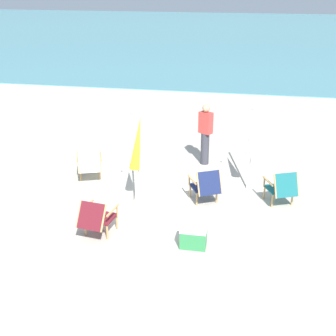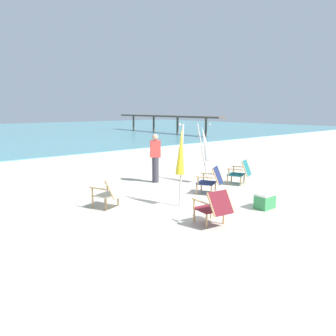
{
  "view_description": "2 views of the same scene",
  "coord_description": "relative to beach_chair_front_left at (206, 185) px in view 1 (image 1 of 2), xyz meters",
  "views": [
    {
      "loc": [
        1.77,
        -8.85,
        4.77
      ],
      "look_at": [
        -0.06,
        0.87,
        0.59
      ],
      "focal_mm": 50.0,
      "sensor_mm": 36.0,
      "label": 1
    },
    {
      "loc": [
        -6.1,
        -5.83,
        2.47
      ],
      "look_at": [
        0.51,
        1.96,
        0.6
      ],
      "focal_mm": 35.0,
      "sensor_mm": 36.0,
      "label": 2
    }
  ],
  "objects": [
    {
      "name": "umbrella_furled_yellow",
      "position": [
        -1.46,
        -0.26,
        0.95
      ],
      "size": [
        0.44,
        0.39,
        2.11
      ],
      "color": "#B7B2A8",
      "rests_on": "ground"
    },
    {
      "name": "ground_plane",
      "position": [
        -0.87,
        -0.44,
        -0.43
      ],
      "size": [
        80.0,
        80.0,
        0.0
      ],
      "primitive_type": "plane",
      "color": "#B7AF9E"
    },
    {
      "name": "person_near_chairs",
      "position": [
        -0.29,
        2.28,
        0.41
      ],
      "size": [
        0.39,
        0.35,
        1.63
      ],
      "color": "#383842",
      "rests_on": "ground"
    },
    {
      "name": "beach_chair_mid_center",
      "position": [
        1.64,
        0.2,
        0.0
      ],
      "size": [
        0.8,
        0.87,
        0.81
      ],
      "color": "#196066",
      "rests_on": "ground"
    },
    {
      "name": "beach_chair_back_left",
      "position": [
        -1.91,
        -1.81,
        -0.01
      ],
      "size": [
        0.68,
        0.84,
        0.78
      ],
      "color": "maroon",
      "rests_on": "ground"
    },
    {
      "name": "surf_band",
      "position": [
        -0.87,
        9.55,
        -0.4
      ],
      "size": [
        80.0,
        1.1,
        0.06
      ],
      "primitive_type": "cube",
      "color": "white",
      "rests_on": "ground"
    },
    {
      "name": "umbrella_furled_white",
      "position": [
        0.94,
        1.16,
        0.87
      ],
      "size": [
        0.36,
        0.84,
        2.0
      ],
      "color": "#B7B2A8",
      "rests_on": "ground"
    },
    {
      "name": "cooler_box",
      "position": [
        -0.02,
        -1.82,
        -0.23
      ],
      "size": [
        0.49,
        0.35,
        0.4
      ],
      "color": "#338C4C",
      "rests_on": "ground"
    },
    {
      "name": "beach_chair_front_left",
      "position": [
        0.0,
        0.0,
        0.0
      ],
      "size": [
        0.83,
        0.89,
        0.81
      ],
      "color": "#19234C",
      "rests_on": "ground"
    },
    {
      "name": "beach_chair_front_right",
      "position": [
        -2.94,
        0.72,
        -0.01
      ],
      "size": [
        0.8,
        0.91,
        0.78
      ],
      "color": "beige",
      "rests_on": "ground"
    },
    {
      "name": "sea",
      "position": [
        -0.87,
        29.85,
        -0.38
      ],
      "size": [
        80.0,
        40.0,
        0.1
      ],
      "primitive_type": "cube",
      "color": "teal",
      "rests_on": "ground"
    }
  ]
}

